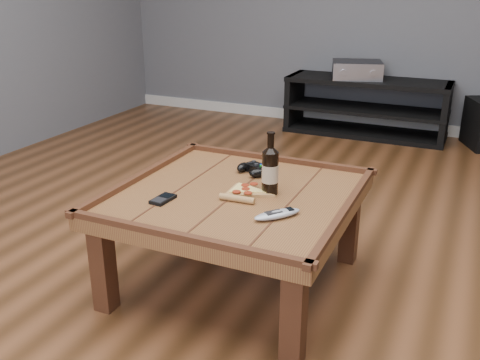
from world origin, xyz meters
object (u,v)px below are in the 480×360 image
at_px(beer_bottle, 270,169).
at_px(coffee_table, 236,205).
at_px(game_controller, 253,169).
at_px(av_receiver, 357,70).
at_px(media_console, 366,107).
at_px(pizza_slice, 244,192).
at_px(remote_control, 277,214).
at_px(smartphone, 163,199).

bearing_deg(beer_bottle, coffee_table, -157.54).
bearing_deg(game_controller, coffee_table, -58.41).
bearing_deg(beer_bottle, av_receiver, 95.09).
bearing_deg(media_console, pizza_slice, -89.18).
relative_size(media_console, game_controller, 8.17).
xyz_separation_m(media_console, pizza_slice, (0.04, -2.75, 0.21)).
xyz_separation_m(coffee_table, pizza_slice, (0.04, 0.00, 0.07)).
xyz_separation_m(coffee_table, beer_bottle, (0.14, 0.06, 0.17)).
distance_m(media_console, remote_control, 2.93).
distance_m(coffee_table, beer_bottle, 0.22).
xyz_separation_m(coffee_table, media_console, (0.00, 2.75, -0.15)).
xyz_separation_m(coffee_table, remote_control, (0.25, -0.17, 0.07)).
xyz_separation_m(beer_bottle, pizza_slice, (-0.10, -0.06, -0.10)).
xyz_separation_m(smartphone, av_receiver, (0.14, 2.95, 0.12)).
bearing_deg(game_controller, beer_bottle, -25.85).
bearing_deg(smartphone, game_controller, 69.82).
distance_m(media_console, smartphone, 2.97).
distance_m(media_console, av_receiver, 0.34).
xyz_separation_m(game_controller, smartphone, (-0.21, -0.46, -0.02)).
bearing_deg(media_console, game_controller, -90.74).
distance_m(pizza_slice, av_receiver, 2.75).
bearing_deg(beer_bottle, media_console, 92.87).
bearing_deg(remote_control, av_receiver, 136.89).
bearing_deg(av_receiver, pizza_slice, -103.42).
bearing_deg(pizza_slice, coffee_table, 177.04).
bearing_deg(remote_control, beer_bottle, 158.19).
bearing_deg(coffee_table, remote_control, -32.99).
xyz_separation_m(coffee_table, smartphone, (-0.25, -0.21, 0.07)).
bearing_deg(coffee_table, game_controller, 97.11).
relative_size(coffee_table, smartphone, 8.47).
bearing_deg(media_console, remote_control, -85.01).
bearing_deg(game_controller, media_console, 113.73).
height_order(game_controller, smartphone, game_controller).
bearing_deg(smartphone, beer_bottle, 39.09).
distance_m(game_controller, smartphone, 0.51).
xyz_separation_m(remote_control, av_receiver, (-0.36, 2.91, 0.11)).
bearing_deg(av_receiver, coffee_table, -104.23).
distance_m(media_console, pizza_slice, 2.76).
bearing_deg(remote_control, pizza_slice, -177.69).
distance_m(smartphone, remote_control, 0.50).
relative_size(smartphone, remote_control, 0.62).
height_order(beer_bottle, game_controller, beer_bottle).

